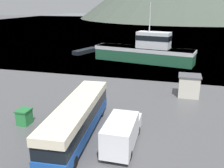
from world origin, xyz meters
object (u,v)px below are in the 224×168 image
at_px(dock_kiosk, 189,86).
at_px(tour_bus, 78,117).
at_px(fishing_boat, 145,51).
at_px(storage_bin, 24,117).
at_px(delivery_van, 122,131).
at_px(small_boat, 86,51).

bearing_deg(dock_kiosk, tour_bus, -126.62).
xyz_separation_m(fishing_boat, storage_bin, (-7.44, -29.45, -1.45)).
relative_size(delivery_van, small_boat, 0.83).
relative_size(fishing_boat, small_boat, 2.67).
bearing_deg(small_boat, tour_bus, 128.99).
bearing_deg(small_boat, delivery_van, 134.06).
height_order(storage_bin, small_boat, storage_bin).
distance_m(tour_bus, dock_kiosk, 15.82).
bearing_deg(small_boat, storage_bin, 120.65).
relative_size(tour_bus, dock_kiosk, 4.56).
distance_m(fishing_boat, small_boat, 15.85).
distance_m(fishing_boat, dock_kiosk, 19.23).
distance_m(delivery_van, fishing_boat, 30.94).
height_order(tour_bus, delivery_van, tour_bus).
relative_size(tour_bus, fishing_boat, 0.62).
xyz_separation_m(delivery_van, storage_bin, (-9.84, 1.38, -0.56)).
bearing_deg(small_boat, fishing_boat, 177.55).
bearing_deg(delivery_van, storage_bin, 171.70).
height_order(tour_bus, storage_bin, tour_bus).
relative_size(storage_bin, small_boat, 0.20).
bearing_deg(storage_bin, delivery_van, -8.00).
xyz_separation_m(tour_bus, small_boat, (-13.04, 36.02, -1.34)).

